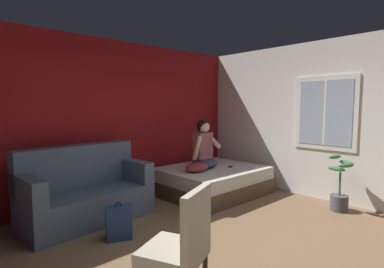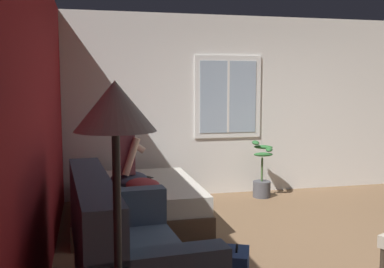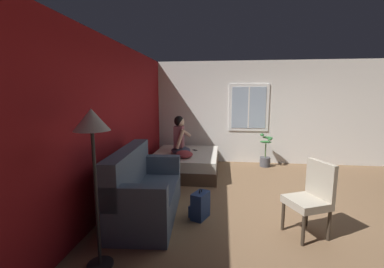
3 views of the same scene
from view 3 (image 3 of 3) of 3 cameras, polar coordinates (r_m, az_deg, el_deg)
name	(u,v)px [view 3 (image 3 of 3)]	position (r m, az deg, el deg)	size (l,w,h in m)	color
ground_plane	(286,205)	(4.73, 20.11, -14.61)	(40.00, 40.00, 0.00)	brown
wall_back_accent	(116,123)	(4.63, -16.62, 2.41)	(10.44, 0.16, 2.70)	maroon
wall_side_with_window	(263,113)	(7.12, 15.55, 4.60)	(0.19, 7.07, 2.70)	silver
bed	(186,163)	(6.08, -1.42, -6.44)	(1.81, 1.51, 0.48)	#4C3828
couch	(143,191)	(4.02, -10.75, -12.41)	(1.76, 0.94, 1.04)	#47566B
side_chair	(311,196)	(3.76, 25.00, -12.36)	(0.61, 0.61, 0.98)	#382D23
person_seated	(180,139)	(5.86, -2.70, -1.01)	(0.53, 0.45, 0.88)	#383D51
backpack	(200,206)	(3.97, 1.74, -15.63)	(0.35, 0.32, 0.46)	navy
throw_pillow	(184,154)	(5.59, -1.71, -4.48)	(0.48, 0.36, 0.14)	#993338
cell_phone	(195,150)	(6.28, 0.64, -3.61)	(0.07, 0.14, 0.01)	black
floor_lamp	(93,136)	(2.74, -21.24, -0.37)	(0.36, 0.36, 1.70)	black
potted_plant	(265,155)	(6.83, 15.99, -4.50)	(0.39, 0.37, 0.85)	#4C4C51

